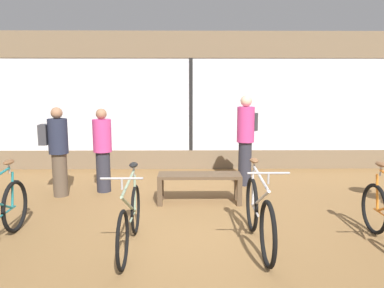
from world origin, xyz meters
TOP-DOWN VIEW (x-y plane):
  - ground_plane at (0.00, 0.00)m, footprint 24.00×24.00m
  - shop_back_wall at (0.00, 3.85)m, footprint 12.00×0.08m
  - bicycle_left at (-0.78, -0.56)m, footprint 0.46×1.68m
  - bicycle_right at (0.80, -0.50)m, footprint 0.46×1.77m
  - display_bench at (0.12, 1.23)m, footprint 1.40×0.44m
  - customer_near_rack at (-1.66, 1.93)m, footprint 0.47×0.47m
  - customer_by_window at (-2.40, 1.66)m, footprint 0.49×0.36m
  - customer_mid_floor at (1.07, 2.38)m, footprint 0.51×0.56m

SIDE VIEW (x-z plane):
  - ground_plane at x=0.00m, z-range 0.00..0.00m
  - bicycle_left at x=-0.78m, z-range -0.13..0.89m
  - bicycle_right at x=0.80m, z-range -0.12..0.93m
  - display_bench at x=0.12m, z-range 0.16..0.66m
  - customer_near_rack at x=-1.66m, z-range 0.03..1.60m
  - customer_by_window at x=-2.40m, z-range 0.06..1.66m
  - customer_mid_floor at x=1.07m, z-range 0.07..1.87m
  - shop_back_wall at x=0.00m, z-range 0.04..3.24m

